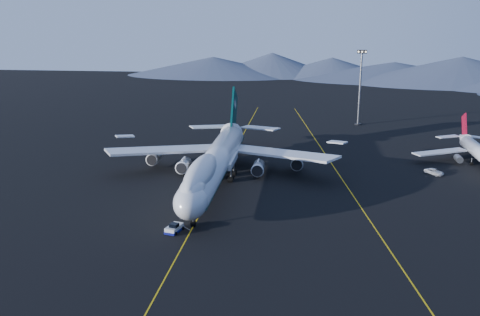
# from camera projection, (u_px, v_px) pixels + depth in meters

# --- Properties ---
(ground) EXTENTS (500.00, 500.00, 0.00)m
(ground) POSITION_uv_depth(u_px,v_px,m) (216.00, 184.00, 128.27)
(ground) COLOR black
(ground) RESTS_ON ground
(taxiway_line_main) EXTENTS (0.25, 220.00, 0.01)m
(taxiway_line_main) POSITION_uv_depth(u_px,v_px,m) (216.00, 184.00, 128.27)
(taxiway_line_main) COLOR gold
(taxiway_line_main) RESTS_ON ground
(taxiway_line_side) EXTENTS (28.08, 198.09, 0.01)m
(taxiway_line_side) POSITION_uv_depth(u_px,v_px,m) (340.00, 177.00, 134.28)
(taxiway_line_side) COLOR gold
(taxiway_line_side) RESTS_ON ground
(boeing_747) EXTENTS (59.62, 72.43, 19.37)m
(boeing_747) POSITION_uv_depth(u_px,v_px,m) (216.00, 161.00, 126.79)
(boeing_747) COLOR silver
(boeing_747) RESTS_ON ground
(pushback_tug) EXTENTS (3.20, 4.63, 1.85)m
(pushback_tug) POSITION_uv_depth(u_px,v_px,m) (174.00, 229.00, 100.22)
(pushback_tug) COLOR silver
(pushback_tug) RESTS_ON ground
(service_van) EXTENTS (5.04, 5.47, 1.42)m
(service_van) POSITION_uv_depth(u_px,v_px,m) (434.00, 172.00, 135.96)
(service_van) COLOR silver
(service_van) RESTS_ON ground
(floodlight_mast) EXTENTS (3.36, 2.52, 27.17)m
(floodlight_mast) POSITION_uv_depth(u_px,v_px,m) (360.00, 87.00, 193.87)
(floodlight_mast) COLOR black
(floodlight_mast) RESTS_ON ground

